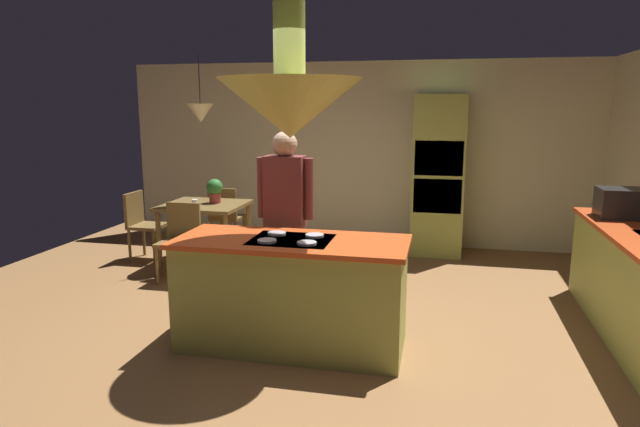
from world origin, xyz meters
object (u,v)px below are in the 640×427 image
oven_tower (438,176)px  person_at_island (285,212)px  chair_at_corner (142,221)px  potted_plant_on_table (215,189)px  chair_by_back_wall (226,214)px  microwave_on_counter (624,203)px  kitchen_island (292,293)px  dining_table (205,212)px  cup_on_table (195,203)px  chair_facing_island (180,236)px

oven_tower → person_at_island: size_ratio=1.22×
chair_at_corner → potted_plant_on_table: bearing=-85.1°
chair_by_back_wall → microwave_on_counter: size_ratio=1.89×
kitchen_island → microwave_on_counter: microwave_on_counter is taller
chair_by_back_wall → chair_at_corner: same height
oven_tower → potted_plant_on_table: size_ratio=6.97×
dining_table → microwave_on_counter: bearing=-7.2°
kitchen_island → microwave_on_counter: (2.84, 1.52, 0.59)m
chair_by_back_wall → potted_plant_on_table: size_ratio=2.90×
microwave_on_counter → chair_by_back_wall: bearing=164.7°
dining_table → potted_plant_on_table: bearing=37.9°
microwave_on_counter → cup_on_table: bearing=175.5°
person_at_island → chair_at_corner: bearing=148.3°
kitchen_island → potted_plant_on_table: bearing=126.1°
person_at_island → dining_table: bearing=135.5°
chair_by_back_wall → dining_table: bearing=90.0°
chair_facing_island → chair_at_corner: (-0.87, 0.66, 0.00)m
cup_on_table → chair_facing_island: bearing=-87.6°
chair_at_corner → potted_plant_on_table: (0.98, 0.08, 0.42)m
kitchen_island → chair_by_back_wall: size_ratio=2.14×
kitchen_island → chair_at_corner: (-2.57, 2.10, 0.05)m
kitchen_island → cup_on_table: 2.57m
oven_tower → chair_at_corner: size_ratio=2.40×
chair_by_back_wall → oven_tower: bearing=-170.3°
microwave_on_counter → kitchen_island: bearing=-151.8°
kitchen_island → cup_on_table: (-1.72, 1.88, 0.35)m
oven_tower → dining_table: (-2.80, -1.14, -0.39)m
cup_on_table → microwave_on_counter: bearing=-4.5°
oven_tower → dining_table: 3.05m
chair_facing_island → microwave_on_counter: microwave_on_counter is taller
dining_table → person_at_island: 2.07m
cup_on_table → chair_at_corner: bearing=165.4°
kitchen_island → dining_table: kitchen_island is taller
chair_by_back_wall → potted_plant_on_table: (0.11, -0.58, 0.42)m
oven_tower → chair_at_corner: bearing=-162.7°
person_at_island → microwave_on_counter: (3.08, 0.86, 0.05)m
person_at_island → chair_by_back_wall: 2.60m
chair_facing_island → potted_plant_on_table: 0.87m
chair_facing_island → potted_plant_on_table: size_ratio=2.90×
oven_tower → chair_facing_island: bearing=-147.2°
chair_by_back_wall → cup_on_table: 0.94m
person_at_island → cup_on_table: (-1.48, 1.21, -0.19)m
cup_on_table → chair_by_back_wall: bearing=88.8°
kitchen_island → oven_tower: 3.48m
oven_tower → chair_by_back_wall: 2.89m
person_at_island → chair_facing_island: bearing=152.2°
kitchen_island → oven_tower: oven_tower is taller
potted_plant_on_table → chair_by_back_wall: bearing=100.6°
chair_at_corner → microwave_on_counter: 5.46m
oven_tower → chair_by_back_wall: (-2.80, -0.48, -0.54)m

